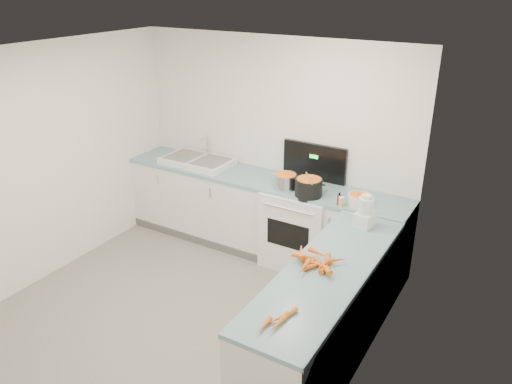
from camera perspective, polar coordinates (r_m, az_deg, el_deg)
The scene contains 19 objects.
floor at distance 5.03m, azimuth -9.70°, elevation -14.73°, with size 3.50×4.00×0.00m, color gray, non-canonical shape.
ceiling at distance 4.01m, azimuth -12.20°, elevation 14.60°, with size 3.50×4.00×0.00m, color white, non-canonical shape.
wall_back at distance 5.90m, azimuth 1.97°, elevation 5.39°, with size 3.50×2.50×0.00m, color white, non-canonical shape.
wall_left at distance 5.62m, azimuth -24.44°, elevation 2.28°, with size 4.00×2.50×0.00m, color white, non-canonical shape.
wall_right at distance 3.58m, azimuth 11.14°, elevation -7.92°, with size 4.00×2.50×0.00m, color white, non-canonical shape.
counter_back at distance 5.95m, azimuth 0.47°, elevation -2.53°, with size 3.50×0.62×0.94m.
counter_right at distance 4.33m, azimuth 7.93°, elevation -13.92°, with size 0.62×2.20×0.94m.
stove at distance 5.71m, azimuth 5.18°, elevation -3.79°, with size 0.76×0.65×1.36m.
sink at distance 6.22m, azimuth -6.70°, elevation 3.56°, with size 0.86×0.52×0.31m.
steel_pot at distance 5.44m, azimuth 3.40°, elevation 1.12°, with size 0.26×0.26×0.19m, color silver.
black_pot at distance 5.29m, azimuth 6.04°, elevation 0.44°, with size 0.29×0.29×0.21m, color black.
wooden_spoon at distance 5.25m, azimuth 6.09°, elevation 1.58°, with size 0.01×0.01×0.34m, color #AD7A47.
mixing_bowl at distance 5.17m, azimuth 11.69°, elevation -0.86°, with size 0.23×0.23×0.11m, color white.
extract_bottle at distance 5.13m, azimuth 9.47°, elevation -0.90°, with size 0.04×0.04×0.11m, color #593319.
spice_jar at distance 5.10m, azimuth 9.70°, elevation -1.19°, with size 0.05×0.05×0.09m, color #E5B266.
food_processor at distance 4.71m, azimuth 12.37°, elevation -2.33°, with size 0.18×0.21×0.31m.
carrot_pile at distance 4.08m, azimuth 6.89°, elevation -7.84°, with size 0.44×0.44×0.09m.
peeled_carrots at distance 3.46m, azimuth 2.48°, elevation -14.43°, with size 0.15×0.36×0.04m.
peelings at distance 6.35m, azimuth -8.06°, elevation 4.32°, with size 0.22×0.22×0.01m.
Camera 1 is at (2.69, -2.92, 3.09)m, focal length 35.00 mm.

